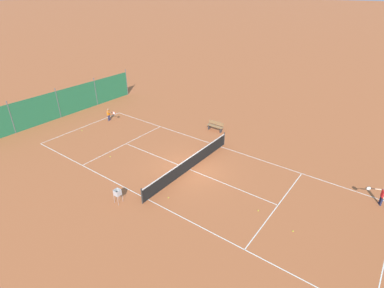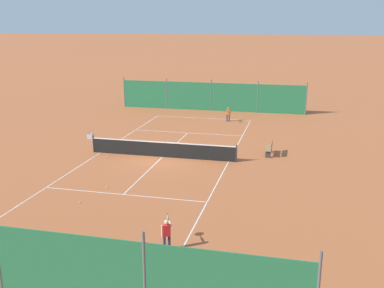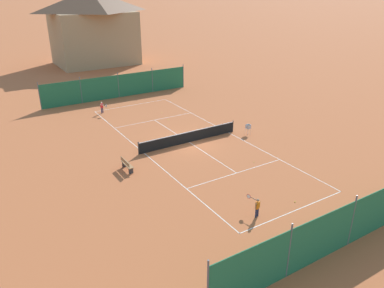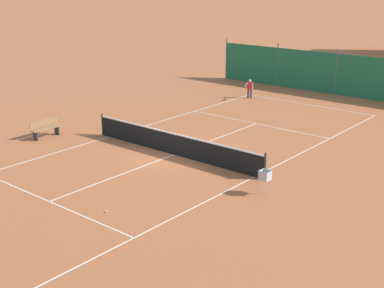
{
  "view_description": "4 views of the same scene",
  "coord_description": "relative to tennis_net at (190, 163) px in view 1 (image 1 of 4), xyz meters",
  "views": [
    {
      "loc": [
        13.89,
        10.51,
        11.22
      ],
      "look_at": [
        -1.13,
        -0.63,
        1.31
      ],
      "focal_mm": 28.0,
      "sensor_mm": 36.0,
      "label": 1
    },
    {
      "loc": [
        -7.86,
        25.19,
        7.95
      ],
      "look_at": [
        -1.78,
        -0.35,
        0.84
      ],
      "focal_mm": 42.0,
      "sensor_mm": 36.0,
      "label": 2
    },
    {
      "loc": [
        -14.84,
        -24.44,
        12.31
      ],
      "look_at": [
        -0.89,
        -1.9,
        0.75
      ],
      "focal_mm": 35.0,
      "sensor_mm": 36.0,
      "label": 3
    },
    {
      "loc": [
        14.4,
        -16.14,
        7.42
      ],
      "look_at": [
        1.9,
        -1.08,
        1.13
      ],
      "focal_mm": 50.0,
      "sensor_mm": 36.0,
      "label": 4
    }
  ],
  "objects": [
    {
      "name": "ground_plane",
      "position": [
        0.0,
        0.0,
        -0.5
      ],
      "size": [
        600.0,
        600.0,
        0.0
      ],
      "primitive_type": "plane",
      "color": "#B25B33"
    },
    {
      "name": "court_line_markings",
      "position": [
        0.0,
        0.0,
        -0.5
      ],
      "size": [
        8.25,
        23.85,
        0.01
      ],
      "color": "white",
      "rests_on": "ground"
    },
    {
      "name": "tennis_net",
      "position": [
        0.0,
        0.0,
        0.0
      ],
      "size": [
        9.18,
        0.08,
        1.06
      ],
      "color": "#2D2D2D",
      "rests_on": "ground"
    },
    {
      "name": "windscreen_fence_near",
      "position": [
        -0.0,
        -15.5,
        0.81
      ],
      "size": [
        17.28,
        0.08,
        2.9
      ],
      "color": "#236B42",
      "rests_on": "ground"
    },
    {
      "name": "player_near_baseline",
      "position": [
        -2.3,
        -11.13,
        0.19
      ],
      "size": [
        0.39,
        1.02,
        1.17
      ],
      "color": "#23284C",
      "rests_on": "ground"
    },
    {
      "name": "player_far_baseline",
      "position": [
        -3.56,
        11.05,
        0.19
      ],
      "size": [
        0.44,
        1.01,
        1.17
      ],
      "color": "#23284C",
      "rests_on": "ground"
    },
    {
      "name": "tennis_ball_service_box",
      "position": [
        3.29,
        0.89,
        -0.47
      ],
      "size": [
        0.07,
        0.07,
        0.07
      ],
      "primitive_type": "sphere",
      "color": "#CCE033",
      "rests_on": "ground"
    },
    {
      "name": "tennis_ball_mid_court",
      "position": [
        1.54,
        7.84,
        -0.47
      ],
      "size": [
        0.07,
        0.07,
        0.07
      ],
      "primitive_type": "sphere",
      "color": "#CCE033",
      "rests_on": "ground"
    },
    {
      "name": "tennis_ball_far_corner",
      "position": [
        0.67,
        -11.26,
        -0.47
      ],
      "size": [
        0.07,
        0.07,
        0.07
      ],
      "primitive_type": "sphere",
      "color": "#CCE033",
      "rests_on": "ground"
    },
    {
      "name": "tennis_ball_alley_left",
      "position": [
        1.15,
        5.7,
        -0.47
      ],
      "size": [
        0.07,
        0.07,
        0.07
      ],
      "primitive_type": "sphere",
      "color": "#CCE033",
      "rests_on": "ground"
    },
    {
      "name": "tennis_ball_near_corner",
      "position": [
        2.15,
        -5.74,
        -0.47
      ],
      "size": [
        0.07,
        0.07,
        0.07
      ],
      "primitive_type": "sphere",
      "color": "#CCE033",
      "rests_on": "ground"
    },
    {
      "name": "ball_hopper",
      "position": [
        5.3,
        -1.2,
        0.15
      ],
      "size": [
        0.36,
        0.36,
        0.89
      ],
      "color": "#B7B7BC",
      "rests_on": "ground"
    },
    {
      "name": "courtside_bench",
      "position": [
        -6.34,
        -1.96,
        -0.05
      ],
      "size": [
        0.36,
        1.5,
        0.84
      ],
      "color": "olive",
      "rests_on": "ground"
    }
  ]
}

